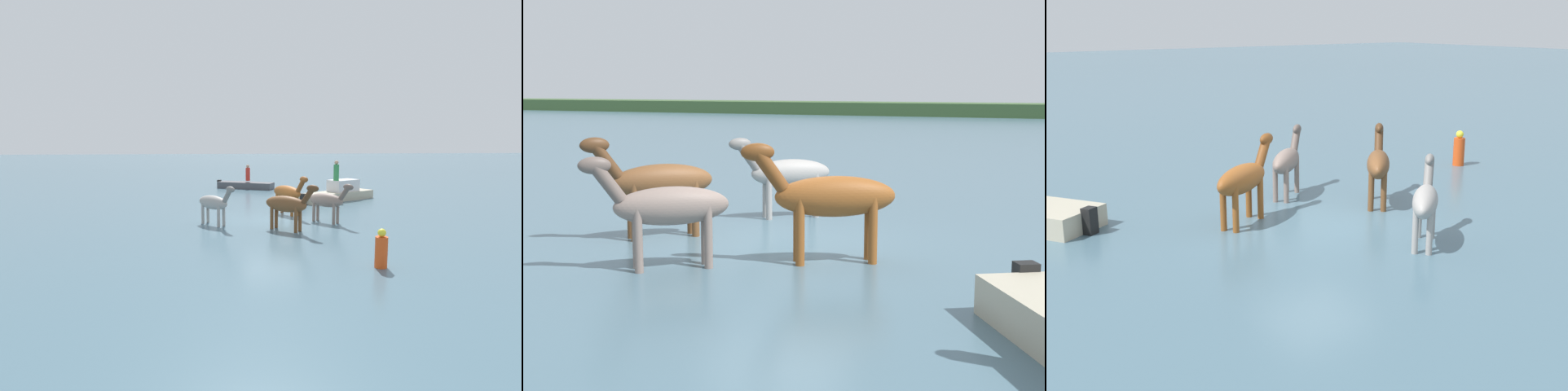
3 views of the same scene
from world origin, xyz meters
TOP-DOWN VIEW (x-y plane):
  - ground_plane at (0.00, 0.00)m, footprint 170.58×170.58m
  - horse_lead at (-2.31, -0.37)m, footprint 1.96×2.08m
  - horse_gray_outer at (1.31, -0.97)m, footprint 2.37×1.58m
  - horse_dark_mare at (-0.95, 2.58)m, footprint 1.94×1.72m
  - horse_mid_herd at (-0.87, -2.36)m, footprint 2.00×1.74m
  - boat_dinghy_port at (12.51, 0.43)m, footprint 2.78×4.23m
  - boat_tender_starboard at (5.94, -4.71)m, footprint 3.93×5.16m
  - person_boatman_standing at (12.55, 0.23)m, footprint 0.32×0.32m
  - person_helmsman_aft at (5.66, -4.55)m, footprint 0.32×0.32m
  - buoy_channel_marker at (-7.56, -2.24)m, footprint 0.36×0.36m

SIDE VIEW (x-z plane):
  - ground_plane at x=0.00m, z-range 0.00..0.00m
  - boat_dinghy_port at x=12.51m, z-range -0.20..0.52m
  - boat_tender_starboard at x=5.94m, z-range -0.36..1.00m
  - buoy_channel_marker at x=-7.56m, z-range -0.06..1.08m
  - horse_dark_mare at x=-0.95m, z-range 0.09..1.84m
  - horse_mid_herd at x=-0.87m, z-range 0.09..1.88m
  - horse_lead at x=-2.31m, z-range 0.10..2.02m
  - horse_gray_outer at x=1.31m, z-range 0.10..2.05m
  - person_boatman_standing at x=12.55m, z-range 0.53..1.72m
  - person_helmsman_aft at x=5.66m, z-range 1.16..2.35m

